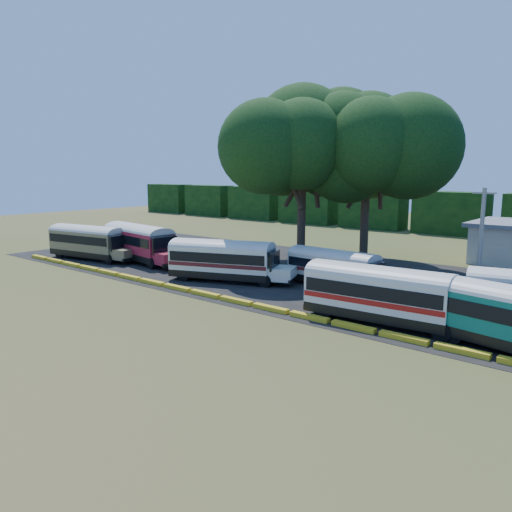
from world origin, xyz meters
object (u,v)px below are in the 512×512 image
Objects in this scene: bus_beige at (89,240)px; bus_white_red at (382,292)px; tree_west at (303,137)px; bus_cream_west at (224,258)px; bus_red at (140,240)px.

bus_beige reaches higher than bus_white_red.
bus_beige is 1.02× the size of bus_white_red.
bus_beige is at bearing 173.69° from bus_white_red.
tree_west reaches higher than bus_white_red.
tree_west reaches higher than bus_cream_west.
tree_west is (0.38, 10.37, 10.12)m from bus_cream_west.
tree_west is at bearing 23.77° from bus_beige.
bus_white_red is (14.96, -2.49, 0.02)m from bus_cream_west.
bus_red is at bearing -144.47° from tree_west.
bus_white_red reaches higher than bus_cream_west.
bus_cream_west is 0.63× the size of tree_west.
bus_white_red is 21.91m from tree_west.
bus_beige is 17.64m from bus_cream_west.
bus_red is (5.04, 2.44, 0.14)m from bus_beige.
bus_cream_west is at bearing 2.70° from bus_red.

